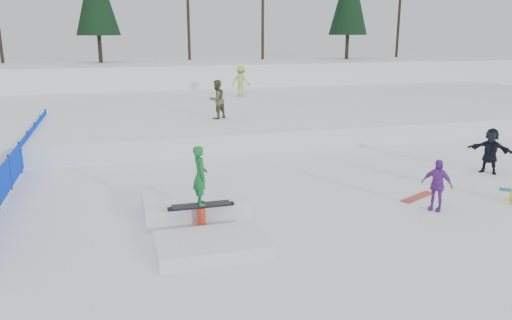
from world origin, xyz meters
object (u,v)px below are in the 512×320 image
object	(u,v)px
walker_ygreen	(241,81)
jib_rail_feature	(197,211)
walker_olive	(217,99)
spectator_dark	(490,151)
safety_fence	(20,157)
spectator_purple	(437,185)

from	to	relation	value
walker_ygreen	jib_rail_feature	world-z (taller)	walker_ygreen
jib_rail_feature	walker_ygreen	bearing A→B (deg)	72.28
walker_olive	spectator_dark	xyz separation A→B (m)	(7.61, -8.69, -0.91)
safety_fence	walker_ygreen	size ratio (longest dim) A/B	8.63
spectator_dark	jib_rail_feature	world-z (taller)	jib_rail_feature
walker_olive	spectator_dark	distance (m)	11.59
spectator_purple	jib_rail_feature	world-z (taller)	jib_rail_feature
spectator_dark	jib_rail_feature	distance (m)	10.48
safety_fence	spectator_purple	xyz separation A→B (m)	(11.33, -7.04, 0.16)
safety_fence	spectator_purple	world-z (taller)	spectator_purple
spectator_dark	jib_rail_feature	bearing A→B (deg)	-116.61
jib_rail_feature	spectator_purple	bearing A→B (deg)	-7.80
spectator_dark	safety_fence	bearing A→B (deg)	-142.43
walker_olive	spectator_dark	bearing A→B (deg)	98.39
safety_fence	jib_rail_feature	size ratio (longest dim) A/B	3.64
safety_fence	spectator_dark	xyz separation A→B (m)	(15.32, -4.38, 0.22)
spectator_dark	walker_olive	bearing A→B (deg)	-175.29
spectator_dark	spectator_purple	bearing A→B (deg)	-92.78
safety_fence	spectator_purple	size ratio (longest dim) A/B	11.32
walker_ygreen	spectator_purple	xyz separation A→B (m)	(0.54, -18.95, -1.02)
safety_fence	walker_olive	size ratio (longest dim) A/B	9.05
walker_ygreen	spectator_purple	size ratio (longest dim) A/B	1.31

